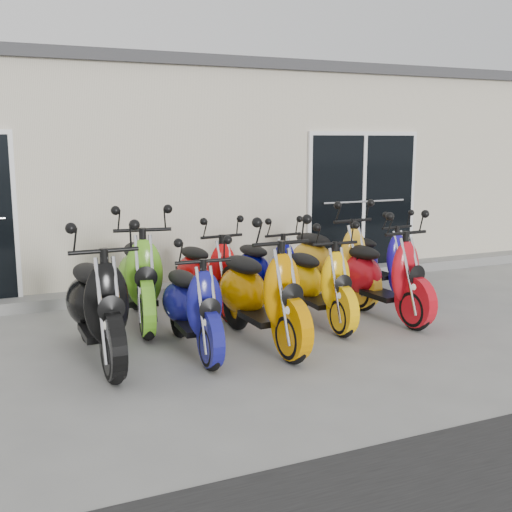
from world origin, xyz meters
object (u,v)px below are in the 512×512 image
Objects in this scene: scooter_front_black at (97,289)px; scooter_front_blue at (192,292)px; scooter_back_yellow at (331,249)px; scooter_back_red at (207,263)px; scooter_front_orange_a at (261,279)px; scooter_back_green at (140,263)px; scooter_back_extra at (377,250)px; scooter_front_red at (381,263)px; scooter_back_blue at (267,260)px; scooter_front_orange_b at (318,271)px.

scooter_front_black is 0.96m from scooter_front_blue.
scooter_back_yellow is at bearing 30.54° from scooter_front_blue.
scooter_front_orange_a is at bearing -93.78° from scooter_back_red.
scooter_back_green is 1.20× the size of scooter_back_extra.
scooter_front_orange_a reaches higher than scooter_front_red.
scooter_front_orange_a is 1.13× the size of scooter_back_red.
scooter_front_black reaches higher than scooter_front_red.
scooter_back_blue is at bearing 127.85° from scooter_front_red.
scooter_front_orange_b reaches higher than scooter_front_blue.
scooter_back_red is at bearing 173.75° from scooter_back_extra.
scooter_back_yellow is (2.66, 0.04, -0.03)m from scooter_back_green.
scooter_front_red is at bearing -36.73° from scooter_back_red.
scooter_front_orange_b reaches higher than scooter_back_blue.
scooter_front_orange_b is at bearing -15.97° from scooter_back_green.
scooter_back_red is at bearing 145.56° from scooter_front_red.
scooter_back_blue and scooter_back_extra have the same top height.
scooter_back_green is 2.66m from scooter_back_yellow.
scooter_front_blue is 2.57m from scooter_front_red.
scooter_back_yellow reaches higher than scooter_back_extra.
scooter_front_orange_a is at bearing -152.68° from scooter_front_orange_b.
scooter_front_orange_a is 1.47m from scooter_back_red.
scooter_front_red is at bearing 9.18° from scooter_front_blue.
scooter_front_orange_a is (1.69, -0.19, -0.01)m from scooter_front_black.
scooter_front_black is 1.15× the size of scooter_front_orange_b.
scooter_back_extra is (4.22, 1.31, -0.12)m from scooter_front_black.
scooter_front_black reaches higher than scooter_back_red.
scooter_front_blue is 0.93× the size of scooter_front_red.
scooter_front_blue is 1.29m from scooter_back_green.
scooter_back_red reaches higher than scooter_back_blue.
scooter_front_orange_a reaches higher than scooter_front_orange_b.
scooter_back_blue is (-1.02, 1.13, -0.07)m from scooter_front_red.
scooter_front_blue is 2.10m from scooter_back_blue.
scooter_back_green is at bearing 156.76° from scooter_front_red.
scooter_front_orange_b is at bearing -51.11° from scooter_back_red.
scooter_back_blue is (2.47, 1.31, -0.12)m from scooter_front_black.
scooter_front_orange_b is (0.96, 0.45, -0.09)m from scooter_front_orange_a.
scooter_front_black is 1.07× the size of scooter_front_red.
scooter_front_red is 1.52m from scooter_back_blue.
scooter_back_yellow is at bearing -9.47° from scooter_back_red.
scooter_back_green is (-1.93, 0.89, 0.10)m from scooter_front_orange_b.
scooter_back_red is at bearing 17.12° from scooter_back_green.
scooter_back_red is (1.62, 1.27, -0.09)m from scooter_front_black.
scooter_front_orange_a is at bearing -156.40° from scooter_back_extra.
scooter_back_green is 3.51m from scooter_back_extra.
scooter_back_extra is at bearing 25.93° from scooter_front_blue.
scooter_back_green reaches higher than scooter_front_orange_b.
scooter_front_black is 3.57m from scooter_back_yellow.
scooter_front_orange_a is at bearing -148.11° from scooter_back_yellow.
scooter_front_blue is 0.75m from scooter_front_orange_a.
scooter_back_green is at bearing -177.98° from scooter_back_red.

